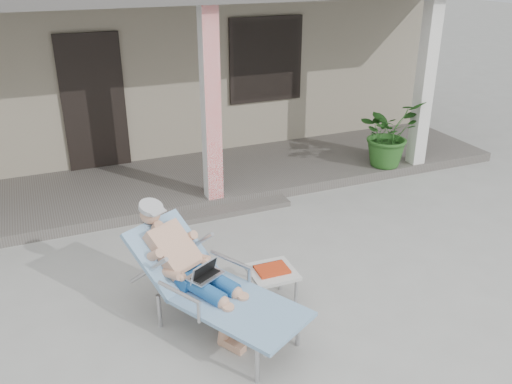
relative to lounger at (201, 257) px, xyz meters
name	(u,v)px	position (x,y,z in m)	size (l,w,h in m)	color
ground	(277,283)	(0.96, 0.36, -0.75)	(60.00, 60.00, 0.00)	#9E9E99
house	(141,43)	(0.96, 6.85, 0.92)	(10.40, 5.40, 3.30)	gray
porch_deck	(197,180)	(0.96, 3.36, -0.67)	(10.00, 2.00, 0.15)	#605B56
porch_step	(221,212)	(0.96, 2.21, -0.71)	(2.00, 0.30, 0.07)	#605B56
lounger	(201,257)	(0.00, 0.00, 0.00)	(1.48, 1.91, 1.21)	#B7B7BC
side_table	(272,274)	(0.75, 0.05, -0.40)	(0.47, 0.47, 0.41)	beige
potted_palm	(388,133)	(3.94, 2.61, -0.06)	(0.96, 0.83, 1.07)	#26591E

